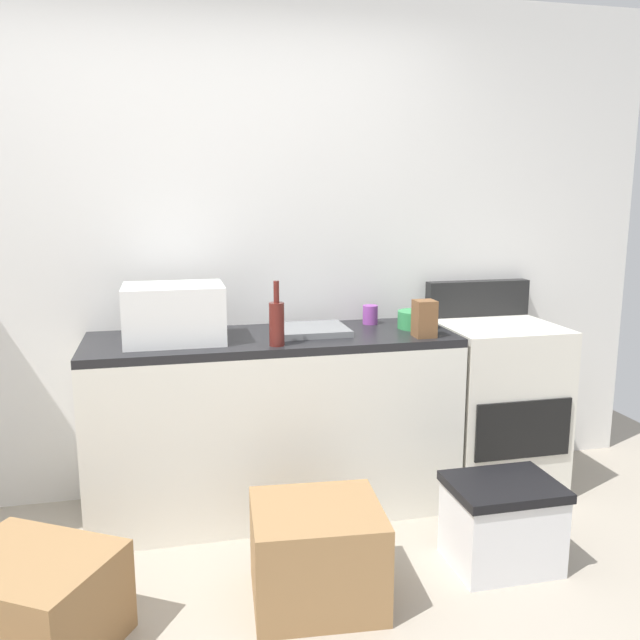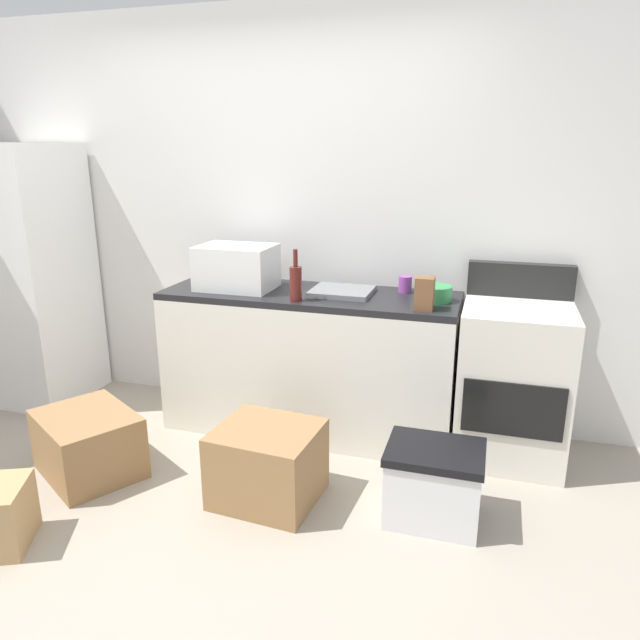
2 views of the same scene
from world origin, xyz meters
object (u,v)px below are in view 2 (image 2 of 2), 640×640
object	(u,v)px
stove_oven	(513,380)
cardboard_box_small	(88,444)
coffee_mug	(405,284)
cardboard_box_medium	(268,464)
mixing_bowl	(435,293)
refrigerator	(28,276)
knife_block	(425,294)
storage_bin	(434,483)
microwave	(237,267)
wine_bottle	(296,282)

from	to	relation	value
stove_oven	cardboard_box_small	distance (m)	2.42
coffee_mug	cardboard_box_medium	world-z (taller)	coffee_mug
stove_oven	mixing_bowl	xyz separation A→B (m)	(-0.47, 0.00, 0.48)
refrigerator	knife_block	distance (m)	2.77
refrigerator	cardboard_box_medium	size ratio (longest dim) A/B	3.53
stove_oven	knife_block	size ratio (longest dim) A/B	6.11
knife_block	mixing_bowl	xyz separation A→B (m)	(0.04, 0.21, -0.04)
cardboard_box_medium	storage_bin	size ratio (longest dim) A/B	1.09
refrigerator	stove_oven	xyz separation A→B (m)	(3.27, 0.06, -0.42)
microwave	cardboard_box_small	size ratio (longest dim) A/B	0.83
cardboard_box_medium	cardboard_box_small	distance (m)	1.04
stove_oven	storage_bin	distance (m)	0.89
coffee_mug	mixing_bowl	bearing A→B (deg)	-39.01
wine_bottle	coffee_mug	xyz separation A→B (m)	(0.57, 0.39, -0.06)
refrigerator	cardboard_box_medium	world-z (taller)	refrigerator
knife_block	cardboard_box_medium	size ratio (longest dim) A/B	0.36
refrigerator	knife_block	xyz separation A→B (m)	(2.77, -0.15, 0.10)
stove_oven	storage_bin	world-z (taller)	stove_oven
stove_oven	cardboard_box_medium	distance (m)	1.47
microwave	wine_bottle	world-z (taller)	wine_bottle
coffee_mug	cardboard_box_small	bearing A→B (deg)	-146.06
microwave	storage_bin	distance (m)	1.74
refrigerator	mixing_bowl	distance (m)	2.81
wine_bottle	knife_block	distance (m)	0.73
wine_bottle	storage_bin	distance (m)	1.32
wine_bottle	mixing_bowl	size ratio (longest dim) A/B	1.58
wine_bottle	coffee_mug	bearing A→B (deg)	34.29
refrigerator	cardboard_box_medium	bearing A→B (deg)	-20.47
refrigerator	stove_oven	world-z (taller)	refrigerator
microwave	storage_bin	xyz separation A→B (m)	(1.34, -0.74, -0.84)
wine_bottle	storage_bin	xyz separation A→B (m)	(0.88, -0.54, -0.82)
refrigerator	microwave	distance (m)	1.59
cardboard_box_small	stove_oven	bearing A→B (deg)	21.74
knife_block	storage_bin	xyz separation A→B (m)	(0.15, -0.57, -0.80)
stove_oven	cardboard_box_small	world-z (taller)	stove_oven
wine_bottle	cardboard_box_medium	bearing A→B (deg)	-85.51
storage_bin	knife_block	bearing A→B (deg)	105.10
coffee_mug	knife_block	size ratio (longest dim) A/B	0.56
refrigerator	stove_oven	size ratio (longest dim) A/B	1.62
microwave	wine_bottle	distance (m)	0.49
refrigerator	stove_oven	bearing A→B (deg)	0.97
mixing_bowl	wine_bottle	bearing A→B (deg)	-163.44
wine_bottle	cardboard_box_medium	xyz separation A→B (m)	(0.05, -0.61, -0.81)
wine_bottle	cardboard_box_medium	size ratio (longest dim) A/B	0.60
coffee_mug	cardboard_box_medium	xyz separation A→B (m)	(-0.52, -1.00, -0.75)
stove_oven	wine_bottle	world-z (taller)	wine_bottle
knife_block	storage_bin	size ratio (longest dim) A/B	0.39
wine_bottle	storage_bin	world-z (taller)	wine_bottle
microwave	mixing_bowl	size ratio (longest dim) A/B	2.42
knife_block	refrigerator	bearing A→B (deg)	176.97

